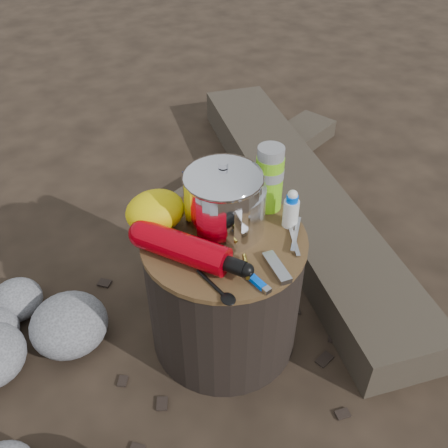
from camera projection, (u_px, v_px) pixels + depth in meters
name	position (u px, v px, depth m)	size (l,w,h in m)	color
ground	(224.00, 334.00, 1.66)	(60.00, 60.00, 0.00)	#2D2219
stump	(224.00, 291.00, 1.52)	(0.47, 0.47, 0.43)	black
rock_ring	(43.00, 385.00, 1.41)	(0.41, 0.88, 0.17)	slate
log_main	(295.00, 194.00, 2.14)	(0.31, 1.84, 0.15)	#372F25
log_small	(260.00, 163.00, 2.39)	(0.20, 1.07, 0.09)	#372F25
foil_windscreen	(225.00, 208.00, 1.38)	(0.22, 0.22, 0.14)	white
camping_pot	(223.00, 200.00, 1.35)	(0.21, 0.21, 0.21)	silver
fuel_bottle	(183.00, 248.00, 1.29)	(0.08, 0.33, 0.08)	#AE000D
thermos	(269.00, 179.00, 1.43)	(0.08, 0.08, 0.20)	#78CD19
travel_mug	(237.00, 184.00, 1.47)	(0.09, 0.09, 0.13)	black
stuff_sack	(155.00, 211.00, 1.39)	(0.17, 0.14, 0.12)	yellow
food_pouch	(200.00, 185.00, 1.48)	(0.10, 0.02, 0.12)	navy
lighter	(257.00, 281.00, 1.25)	(0.02, 0.08, 0.01)	#0052F1
multitool	(277.00, 268.00, 1.28)	(0.03, 0.11, 0.02)	#B0B0B5
pot_grabber	(293.00, 237.00, 1.38)	(0.04, 0.15, 0.01)	#B0B0B5
spork	(212.00, 284.00, 1.24)	(0.03, 0.14, 0.01)	black
squeeze_bottle	(291.00, 210.00, 1.40)	(0.04, 0.04, 0.11)	silver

